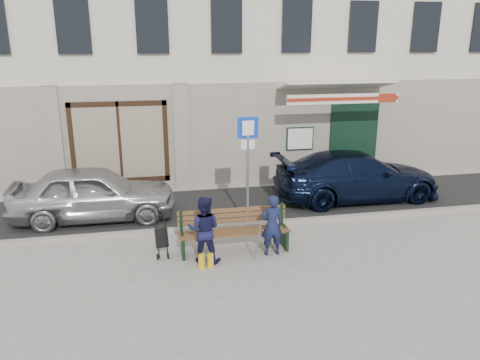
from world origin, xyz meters
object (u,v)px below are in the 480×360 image
object	(u,v)px
parking_sign	(248,154)
woman	(204,230)
stroller	(162,239)
man	(272,225)
bench	(232,232)
car_navy	(357,176)
car_silver	(93,193)

from	to	relation	value
parking_sign	woman	xyz separation A→B (m)	(-1.29, -1.75, -1.11)
parking_sign	stroller	distance (m)	2.89
woman	man	bearing A→B (deg)	-161.07
bench	woman	world-z (taller)	woman
car_navy	woman	size ratio (longest dim) A/B	3.37
man	car_silver	bearing A→B (deg)	-38.65
car_navy	car_silver	bearing A→B (deg)	90.57
car_navy	woman	world-z (taller)	woman
car_silver	bench	world-z (taller)	car_silver
man	stroller	size ratio (longest dim) A/B	1.52
car_navy	stroller	distance (m)	6.27
stroller	car_navy	bearing A→B (deg)	16.62
car_silver	man	world-z (taller)	car_silver
stroller	woman	bearing A→B (deg)	-35.51
car_navy	woman	distance (m)	5.72
bench	man	world-z (taller)	man
stroller	man	bearing A→B (deg)	-18.40
car_silver	parking_sign	world-z (taller)	parking_sign
bench	stroller	size ratio (longest dim) A/B	2.73
car_navy	bench	xyz separation A→B (m)	(-4.14, -2.78, -0.23)
stroller	bench	bearing A→B (deg)	-11.72
car_navy	man	world-z (taller)	car_navy
man	woman	size ratio (longest dim) A/B	0.95
parking_sign	man	world-z (taller)	parking_sign
man	stroller	world-z (taller)	man
man	woman	xyz separation A→B (m)	(-1.45, -0.04, 0.04)
car_silver	car_navy	xyz separation A→B (m)	(7.25, 0.19, -0.01)
car_silver	bench	distance (m)	4.05
car_navy	parking_sign	xyz separation A→B (m)	(-3.50, -1.38, 1.12)
bench	car_silver	bearing A→B (deg)	140.22
parking_sign	man	xyz separation A→B (m)	(0.16, -1.71, -1.15)
woman	stroller	bearing A→B (deg)	-9.29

